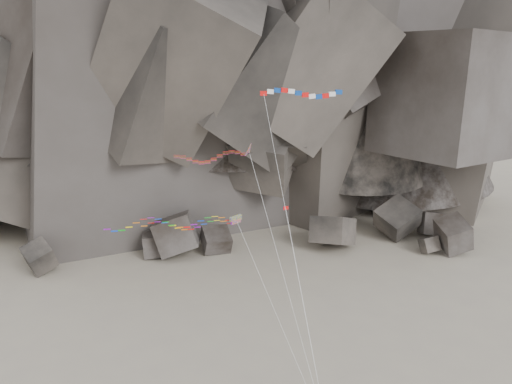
{
  "coord_description": "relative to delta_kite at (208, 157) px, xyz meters",
  "views": [
    {
      "loc": [
        -3.07,
        -49.08,
        35.37
      ],
      "look_at": [
        2.16,
        6.0,
        19.49
      ],
      "focal_mm": 35.0,
      "sensor_mm": 36.0,
      "label": 1
    }
  ],
  "objects": [
    {
      "name": "parafoil_kite",
      "position": [
        -4.65,
        -2.18,
        -6.85
      ],
      "size": [
        21.93,
        16.77,
        16.01
      ],
      "rotation": [
        0.0,
        0.0,
        0.51
      ],
      "color": "#C6D00B",
      "rests_on": "ground"
    },
    {
      "name": "boulder_field",
      "position": [
        6.68,
        29.75,
        -21.43
      ],
      "size": [
        76.84,
        18.49,
        9.43
      ],
      "color": "#47423F",
      "rests_on": "ground"
    },
    {
      "name": "banner_kite",
      "position": [
        10.1,
        -0.69,
        6.62
      ],
      "size": [
        8.87,
        18.06,
        29.64
      ],
      "rotation": [
        0.0,
        0.0,
        -0.04
      ],
      "color": "red",
      "rests_on": "ground"
    },
    {
      "name": "delta_kite",
      "position": [
        0.0,
        0.0,
        0.0
      ],
      "size": [
        14.27,
        19.44,
        23.72
      ],
      "rotation": [
        0.0,
        0.0,
        -0.42
      ],
      "color": "red",
      "rests_on": "ground"
    },
    {
      "name": "headland",
      "position": [
        3.21,
        64.93,
        18.03
      ],
      "size": [
        110.0,
        70.0,
        84.0
      ],
      "primitive_type": null,
      "color": "#4F4740",
      "rests_on": "ground"
    },
    {
      "name": "ground",
      "position": [
        3.21,
        -5.07,
        -23.97
      ],
      "size": [
        260.0,
        260.0,
        0.0
      ],
      "primitive_type": "plane",
      "color": "gray",
      "rests_on": "ground"
    },
    {
      "name": "pennant_kite",
      "position": [
        8.46,
        -7.04,
        -8.42
      ],
      "size": [
        2.36,
        13.9,
        17.52
      ],
      "rotation": [
        0.0,
        0.0,
        0.28
      ],
      "color": "red",
      "rests_on": "ground"
    }
  ]
}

